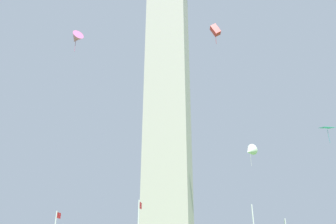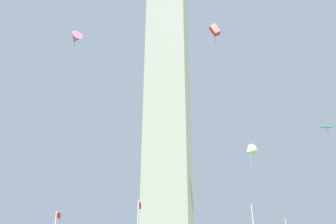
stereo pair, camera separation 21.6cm
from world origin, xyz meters
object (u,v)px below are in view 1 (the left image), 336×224
kite_red_box (215,30)px  kite_white_delta (250,151)px  obelisk_monument (168,87)px  kite_pink_delta (76,38)px  kite_cyan_diamond (327,128)px

kite_red_box → kite_white_delta: bearing=-34.5°
obelisk_monument → kite_pink_delta: obelisk_monument is taller
obelisk_monument → kite_cyan_diamond: obelisk_monument is taller
kite_pink_delta → kite_white_delta: kite_pink_delta is taller
obelisk_monument → kite_cyan_diamond: (-5.13, -21.84, -11.02)m
obelisk_monument → kite_white_delta: bearing=-132.4°
kite_red_box → obelisk_monument: bearing=30.5°
kite_pink_delta → kite_cyan_diamond: kite_pink_delta is taller
kite_cyan_diamond → kite_red_box: (-9.62, 13.16, 10.11)m
obelisk_monument → kite_cyan_diamond: 25.00m
kite_white_delta → kite_cyan_diamond: (5.43, -10.28, 4.24)m
kite_cyan_diamond → kite_pink_delta: bearing=122.1°
obelisk_monument → kite_red_box: size_ratio=21.30×
obelisk_monument → kite_pink_delta: 23.73m
kite_white_delta → kite_cyan_diamond: bearing=-62.2°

